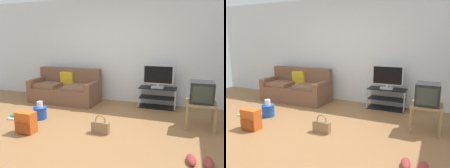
{
  "view_description": "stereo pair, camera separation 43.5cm",
  "coord_description": "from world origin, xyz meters",
  "views": [
    {
      "loc": [
        1.67,
        -3.04,
        1.59
      ],
      "look_at": [
        0.21,
        1.16,
        0.71
      ],
      "focal_mm": 34.79,
      "sensor_mm": 36.0,
      "label": 1
    },
    {
      "loc": [
        2.07,
        -2.87,
        1.59
      ],
      "look_at": [
        0.21,
        1.16,
        0.71
      ],
      "focal_mm": 34.79,
      "sensor_mm": 36.0,
      "label": 2
    }
  ],
  "objects": [
    {
      "name": "handbag",
      "position": [
        0.3,
        0.27,
        0.11
      ],
      "size": [
        0.31,
        0.11,
        0.33
      ],
      "rotation": [
        0.0,
        0.0,
        -0.42
      ],
      "color": "olive",
      "rests_on": "ground_plane"
    },
    {
      "name": "ground_plane",
      "position": [
        0.0,
        0.0,
        -0.01
      ],
      "size": [
        9.0,
        9.8,
        0.02
      ],
      "primitive_type": "cube",
      "color": "olive"
    },
    {
      "name": "floor_tray",
      "position": [
        -1.57,
        0.43,
        0.04
      ],
      "size": [
        0.43,
        0.35,
        0.14
      ],
      "color": "silver",
      "rests_on": "ground_plane"
    },
    {
      "name": "wall_back",
      "position": [
        0.0,
        2.45,
        1.35
      ],
      "size": [
        9.0,
        0.1,
        2.7
      ],
      "primitive_type": "cube",
      "color": "silver",
      "rests_on": "ground_plane"
    },
    {
      "name": "side_table",
      "position": [
        1.95,
        1.13,
        0.41
      ],
      "size": [
        0.53,
        0.53,
        0.48
      ],
      "color": "#9E7A4C",
      "rests_on": "ground_plane"
    },
    {
      "name": "backpack",
      "position": [
        -0.95,
        -0.13,
        0.18
      ],
      "size": [
        0.34,
        0.27,
        0.38
      ],
      "rotation": [
        0.0,
        0.0,
        0.07
      ],
      "color": "#CC561E",
      "rests_on": "ground_plane"
    },
    {
      "name": "tv_stand",
      "position": [
        1.03,
        2.13,
        0.25
      ],
      "size": [
        0.88,
        0.4,
        0.49
      ],
      "color": "black",
      "rests_on": "ground_plane"
    },
    {
      "name": "sneakers_pair",
      "position": [
        1.91,
        -0.21,
        0.04
      ],
      "size": [
        0.35,
        0.29,
        0.09
      ],
      "color": "#993333",
      "rests_on": "ground_plane"
    },
    {
      "name": "crt_tv",
      "position": [
        1.95,
        1.15,
        0.67
      ],
      "size": [
        0.4,
        0.43,
        0.38
      ],
      "color": "#232326",
      "rests_on": "side_table"
    },
    {
      "name": "flat_tv",
      "position": [
        1.03,
        2.11,
        0.76
      ],
      "size": [
        0.72,
        0.22,
        0.55
      ],
      "color": "#B2B2B7",
      "rests_on": "tv_stand"
    },
    {
      "name": "cleaning_bucket",
      "position": [
        -1.15,
        0.53,
        0.15
      ],
      "size": [
        0.27,
        0.27,
        0.37
      ],
      "color": "blue",
      "rests_on": "ground_plane"
    },
    {
      "name": "couch",
      "position": [
        -1.35,
        1.88,
        0.33
      ],
      "size": [
        1.79,
        0.81,
        0.87
      ],
      "color": "brown",
      "rests_on": "ground_plane"
    }
  ]
}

